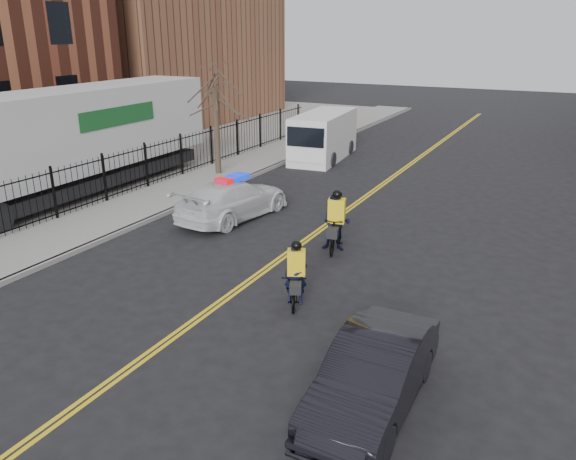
{
  "coord_description": "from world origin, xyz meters",
  "views": [
    {
      "loc": [
        7.59,
        -12.04,
        6.7
      ],
      "look_at": [
        0.66,
        1.37,
        1.3
      ],
      "focal_mm": 35.0,
      "sensor_mm": 36.0,
      "label": 1
    }
  ],
  "objects_px": {
    "police_cruiser": "(233,199)",
    "dark_sedan": "(373,374)",
    "cargo_van": "(323,137)",
    "cyclist_far": "(336,227)",
    "semi_trailer": "(75,136)",
    "cyclist_near": "(296,282)"
  },
  "relations": [
    {
      "from": "cargo_van",
      "to": "cyclist_near",
      "type": "bearing_deg",
      "value": -74.2
    },
    {
      "from": "semi_trailer",
      "to": "cyclist_far",
      "type": "xyz_separation_m",
      "value": [
        12.23,
        -0.97,
        -1.73
      ]
    },
    {
      "from": "cyclist_far",
      "to": "police_cruiser",
      "type": "bearing_deg",
      "value": 150.75
    },
    {
      "from": "police_cruiser",
      "to": "cargo_van",
      "type": "distance_m",
      "value": 10.96
    },
    {
      "from": "cargo_van",
      "to": "cyclist_near",
      "type": "distance_m",
      "value": 17.33
    },
    {
      "from": "dark_sedan",
      "to": "cyclist_near",
      "type": "bearing_deg",
      "value": 134.55
    },
    {
      "from": "dark_sedan",
      "to": "cyclist_near",
      "type": "height_order",
      "value": "cyclist_near"
    },
    {
      "from": "dark_sedan",
      "to": "cyclist_far",
      "type": "relative_size",
      "value": 2.07
    },
    {
      "from": "cargo_van",
      "to": "cyclist_far",
      "type": "height_order",
      "value": "cargo_van"
    },
    {
      "from": "police_cruiser",
      "to": "dark_sedan",
      "type": "bearing_deg",
      "value": 142.66
    },
    {
      "from": "police_cruiser",
      "to": "cyclist_far",
      "type": "distance_m",
      "value": 4.87
    },
    {
      "from": "police_cruiser",
      "to": "dark_sedan",
      "type": "xyz_separation_m",
      "value": [
        8.39,
        -8.35,
        -0.03
      ]
    },
    {
      "from": "police_cruiser",
      "to": "semi_trailer",
      "type": "distance_m",
      "value": 7.75
    },
    {
      "from": "semi_trailer",
      "to": "cyclist_near",
      "type": "distance_m",
      "value": 13.8
    },
    {
      "from": "cargo_van",
      "to": "cyclist_near",
      "type": "height_order",
      "value": "cargo_van"
    },
    {
      "from": "police_cruiser",
      "to": "cyclist_near",
      "type": "bearing_deg",
      "value": 142.7
    },
    {
      "from": "dark_sedan",
      "to": "cargo_van",
      "type": "xyz_separation_m",
      "value": [
        -9.6,
        19.23,
        0.51
      ]
    },
    {
      "from": "dark_sedan",
      "to": "cyclist_far",
      "type": "xyz_separation_m",
      "value": [
        -3.69,
        7.06,
        0.09
      ]
    },
    {
      "from": "semi_trailer",
      "to": "police_cruiser",
      "type": "bearing_deg",
      "value": 1.42
    },
    {
      "from": "police_cruiser",
      "to": "cyclist_far",
      "type": "height_order",
      "value": "cyclist_far"
    },
    {
      "from": "semi_trailer",
      "to": "cyclist_far",
      "type": "relative_size",
      "value": 6.93
    },
    {
      "from": "police_cruiser",
      "to": "cyclist_near",
      "type": "height_order",
      "value": "cyclist_near"
    }
  ]
}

